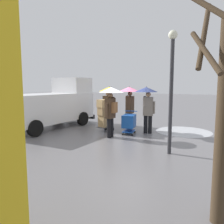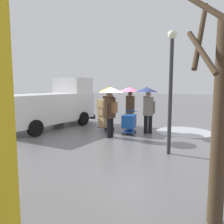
% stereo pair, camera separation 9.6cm
% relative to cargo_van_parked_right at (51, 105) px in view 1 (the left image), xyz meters
% --- Properties ---
extents(ground_plane, '(90.00, 90.00, 0.00)m').
position_rel_cargo_van_parked_right_xyz_m(ground_plane, '(-3.97, -0.26, -1.18)').
color(ground_plane, slate).
extents(slush_patch_under_van, '(2.59, 2.59, 0.01)m').
position_rel_cargo_van_parked_right_xyz_m(slush_patch_under_van, '(-6.29, -2.16, -1.18)').
color(slush_patch_under_van, silver).
rests_on(slush_patch_under_van, ground).
extents(cargo_van_parked_right, '(2.41, 5.44, 2.60)m').
position_rel_cargo_van_parked_right_xyz_m(cargo_van_parked_right, '(0.00, 0.00, 0.00)').
color(cargo_van_parked_right, white).
rests_on(cargo_van_parked_right, ground).
extents(shopping_cart_vendor, '(0.71, 0.91, 1.02)m').
position_rel_cargo_van_parked_right_xyz_m(shopping_cart_vendor, '(-4.22, -0.43, -0.61)').
color(shopping_cart_vendor, '#1951B2').
rests_on(shopping_cart_vendor, ground).
extents(hand_dolly_boxes, '(0.71, 0.83, 1.52)m').
position_rel_cargo_van_parked_right_xyz_m(hand_dolly_boxes, '(-2.95, -0.41, -0.29)').
color(hand_dolly_boxes, '#515156').
rests_on(hand_dolly_boxes, ground).
extents(pedestrian_pink_side, '(1.04, 1.04, 2.15)m').
position_rel_cargo_van_parked_right_xyz_m(pedestrian_pink_side, '(-3.79, 0.45, 0.39)').
color(pedestrian_pink_side, black).
rests_on(pedestrian_pink_side, ground).
extents(pedestrian_black_side, '(1.04, 1.04, 2.15)m').
position_rel_cargo_van_parked_right_xyz_m(pedestrian_black_side, '(-4.85, -1.00, 0.41)').
color(pedestrian_black_side, black).
rests_on(pedestrian_black_side, ground).
extents(pedestrian_white_side, '(1.04, 1.04, 2.15)m').
position_rel_cargo_van_parked_right_xyz_m(pedestrian_white_side, '(-2.83, -1.03, 0.39)').
color(pedestrian_white_side, black).
rests_on(pedestrian_white_side, ground).
extents(pedestrian_far_side, '(1.04, 1.04, 2.15)m').
position_rel_cargo_van_parked_right_xyz_m(pedestrian_far_side, '(-3.82, -1.36, 0.41)').
color(pedestrian_far_side, black).
rests_on(pedestrian_far_side, ground).
extents(bare_tree_near, '(0.93, 0.97, 3.54)m').
position_rel_cargo_van_parked_right_xyz_m(bare_tree_near, '(-8.12, 4.80, 0.59)').
color(bare_tree_near, '#423323').
rests_on(bare_tree_near, ground).
extents(street_lamp, '(0.28, 0.28, 3.86)m').
position_rel_cargo_van_parked_right_xyz_m(street_lamp, '(-6.54, 1.55, 1.19)').
color(street_lamp, '#2D2D33').
rests_on(street_lamp, ground).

